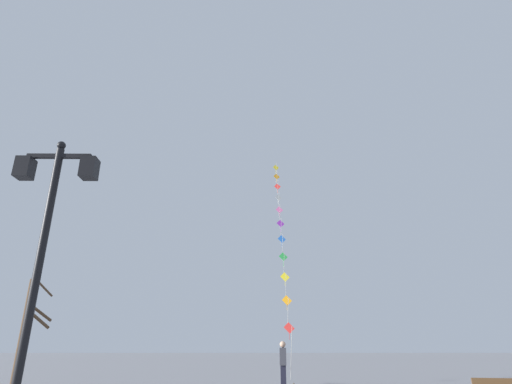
{
  "coord_description": "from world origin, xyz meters",
  "views": [
    {
      "loc": [
        0.93,
        -0.31,
        1.55
      ],
      "look_at": [
        1.12,
        18.89,
        8.82
      ],
      "focal_mm": 28.54,
      "sensor_mm": 36.0,
      "label": 1
    }
  ],
  "objects": [
    {
      "name": "twin_lantern_lamp_post",
      "position": [
        -2.74,
        6.7,
        3.61
      ],
      "size": [
        1.49,
        0.28,
        5.23
      ],
      "color": "black",
      "rests_on": "ground_plane"
    },
    {
      "name": "bare_tree",
      "position": [
        -7.45,
        15.65,
        2.08
      ],
      "size": [
        0.79,
        1.54,
        4.05
      ],
      "color": "#4C3826",
      "rests_on": "ground_plane"
    },
    {
      "name": "ground_plane",
      "position": [
        0.0,
        20.0,
        0.0
      ],
      "size": [
        160.0,
        160.0,
        0.0
      ],
      "primitive_type": "plane",
      "color": "gray"
    },
    {
      "name": "kite_flyer",
      "position": [
        2.08,
        15.85,
        0.9
      ],
      "size": [
        0.27,
        0.62,
        1.71
      ],
      "rotation": [
        0.0,
        0.0,
        1.5
      ],
      "color": "#1E1E2D",
      "rests_on": "ground_plane"
    },
    {
      "name": "kite_train",
      "position": [
        2.76,
        24.65,
        8.44
      ],
      "size": [
        0.79,
        13.94,
        15.93
      ],
      "color": "brown",
      "rests_on": "ground_plane"
    }
  ]
}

